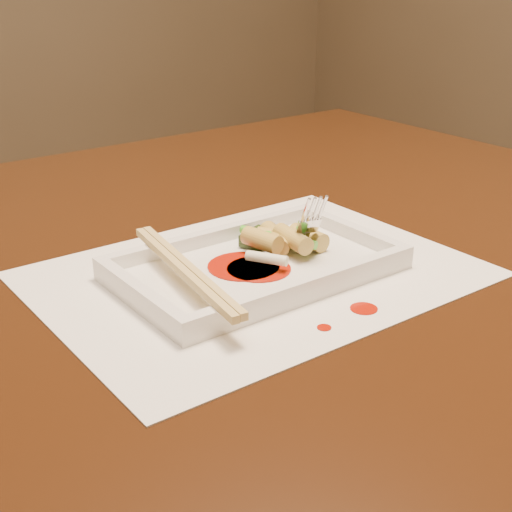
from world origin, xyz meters
TOP-DOWN VIEW (x-y plane):
  - table at (0.00, 0.00)m, footprint 1.40×0.90m
  - placemat at (0.09, -0.09)m, footprint 0.40×0.30m
  - sauce_splatter_a at (0.12, -0.21)m, footprint 0.02×0.02m
  - sauce_splatter_b at (0.07, -0.21)m, footprint 0.01×0.01m
  - plate_base at (0.09, -0.09)m, footprint 0.26×0.16m
  - plate_rim_far at (0.09, -0.02)m, footprint 0.26×0.01m
  - plate_rim_near at (0.09, -0.16)m, footprint 0.26×0.01m
  - plate_rim_left at (-0.03, -0.09)m, footprint 0.01×0.14m
  - plate_rim_right at (0.22, -0.09)m, footprint 0.01×0.14m
  - veg_piece at (0.13, -0.05)m, footprint 0.05×0.04m
  - scallion_white at (0.09, -0.10)m, footprint 0.03×0.04m
  - scallion_green at (0.13, -0.07)m, footprint 0.04×0.08m
  - chopstick_a at (0.01, -0.09)m, footprint 0.04×0.21m
  - chopstick_b at (0.02, -0.09)m, footprint 0.04×0.21m
  - fork at (0.16, -0.07)m, footprint 0.09×0.10m
  - sauce_blob_0 at (0.09, -0.10)m, footprint 0.06×0.06m
  - sauce_blob_1 at (0.08, -0.09)m, footprint 0.07×0.07m
  - rice_cake_0 at (0.16, -0.08)m, footprint 0.02×0.04m
  - rice_cake_1 at (0.14, -0.08)m, footprint 0.04×0.04m
  - rice_cake_2 at (0.14, -0.09)m, footprint 0.02×0.05m
  - rice_cake_3 at (0.14, -0.07)m, footprint 0.04×0.05m
  - rice_cake_4 at (0.14, -0.06)m, footprint 0.03×0.04m
  - rice_cake_5 at (0.11, -0.07)m, footprint 0.03×0.04m

SIDE VIEW (x-z plane):
  - table at x=0.00m, z-range 0.27..1.02m
  - placemat at x=0.09m, z-range 0.75..0.75m
  - sauce_splatter_a at x=0.12m, z-range 0.75..0.75m
  - sauce_splatter_b at x=0.07m, z-range 0.75..0.75m
  - plate_base at x=0.09m, z-range 0.75..0.76m
  - sauce_blob_0 at x=0.09m, z-range 0.76..0.76m
  - sauce_blob_1 at x=0.08m, z-range 0.76..0.76m
  - plate_rim_far at x=0.09m, z-range 0.76..0.77m
  - plate_rim_near at x=0.09m, z-range 0.76..0.77m
  - plate_rim_left at x=-0.03m, z-range 0.76..0.77m
  - plate_rim_right at x=0.22m, z-range 0.76..0.77m
  - veg_piece at x=0.13m, z-range 0.76..0.77m
  - rice_cake_0 at x=0.16m, z-range 0.76..0.78m
  - rice_cake_1 at x=0.14m, z-range 0.76..0.78m
  - rice_cake_3 at x=0.14m, z-range 0.76..0.78m
  - rice_cake_4 at x=0.14m, z-range 0.76..0.78m
  - scallion_white at x=0.09m, z-range 0.77..0.78m
  - scallion_green at x=0.13m, z-range 0.77..0.78m
  - rice_cake_2 at x=0.14m, z-range 0.77..0.79m
  - rice_cake_5 at x=0.11m, z-range 0.77..0.79m
  - chopstick_a at x=0.01m, z-range 0.77..0.78m
  - chopstick_b at x=0.02m, z-range 0.77..0.78m
  - fork at x=0.16m, z-range 0.76..0.90m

